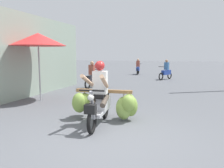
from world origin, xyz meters
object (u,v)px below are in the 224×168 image
(market_umbrella_near_shop, at_px, (38,39))
(motorbike_distant_ahead_right, at_px, (138,68))
(motorbike_main_loaded, at_px, (105,102))
(motorbike_distant_far_ahead, at_px, (166,71))
(motorbike_distant_ahead_left, at_px, (92,77))

(market_umbrella_near_shop, bearing_deg, motorbike_distant_ahead_right, 84.24)
(motorbike_main_loaded, bearing_deg, motorbike_distant_far_ahead, 86.24)
(motorbike_distant_far_ahead, distance_m, market_umbrella_near_shop, 9.87)
(motorbike_distant_ahead_right, bearing_deg, motorbike_main_loaded, -81.89)
(motorbike_main_loaded, height_order, motorbike_distant_far_ahead, motorbike_main_loaded)
(market_umbrella_near_shop, bearing_deg, motorbike_distant_ahead_left, 81.14)
(motorbike_main_loaded, distance_m, motorbike_distant_ahead_right, 14.10)
(motorbike_distant_far_ahead, xyz_separation_m, market_umbrella_near_shop, (-3.92, -8.90, 1.71))
(motorbike_distant_ahead_left, height_order, motorbike_distant_far_ahead, same)
(motorbike_distant_ahead_left, xyz_separation_m, market_umbrella_near_shop, (-0.57, -3.66, 1.71))
(market_umbrella_near_shop, bearing_deg, motorbike_main_loaded, -27.76)
(motorbike_distant_ahead_left, bearing_deg, motorbike_main_loaded, -63.62)
(motorbike_main_loaded, height_order, motorbike_distant_ahead_left, motorbike_main_loaded)
(motorbike_distant_ahead_left, xyz_separation_m, motorbike_distant_ahead_right, (0.67, 8.60, 0.00))
(motorbike_distant_ahead_left, relative_size, motorbike_distant_far_ahead, 1.09)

